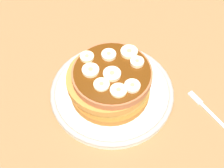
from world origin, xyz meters
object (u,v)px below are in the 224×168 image
object	(u,v)px
plate	(112,92)
fork	(208,110)
banana_slice_7	(87,57)
banana_slice_8	(129,52)
banana_slice_4	(137,62)
banana_slice_2	(102,85)
banana_slice_6	(91,70)
banana_slice_1	(134,85)
banana_slice_3	(118,91)
pancake_stack	(110,81)
banana_slice_0	(112,74)
banana_slice_5	(109,55)

from	to	relation	value
plate	fork	distance (cm)	20.30
banana_slice_7	banana_slice_8	xyz separation A→B (cm)	(-6.87, 5.11, 0.03)
plate	banana_slice_7	size ratio (longest dim) A/B	9.24
plate	banana_slice_4	xyz separation A→B (cm)	(-4.95, 2.06, 7.26)
plate	banana_slice_2	size ratio (longest dim) A/B	8.52
banana_slice_6	fork	size ratio (longest dim) A/B	0.26
banana_slice_1	banana_slice_6	xyz separation A→B (cm)	(3.38, -8.28, 0.00)
banana_slice_1	banana_slice_3	distance (cm)	3.21
banana_slice_4	fork	distance (cm)	18.08
banana_slice_3	banana_slice_4	xyz separation A→B (cm)	(-7.47, -2.11, 0.11)
fork	pancake_stack	bearing A→B (deg)	-56.65
banana_slice_0	banana_slice_5	world-z (taller)	same
plate	banana_slice_8	bearing A→B (deg)	-171.35
banana_slice_0	fork	bearing A→B (deg)	125.79
banana_slice_1	banana_slice_5	bearing A→B (deg)	-102.44
banana_slice_2	banana_slice_5	world-z (taller)	banana_slice_5
banana_slice_4	fork	size ratio (longest dim) A/B	0.21
banana_slice_7	banana_slice_1	bearing A→B (deg)	97.69
banana_slice_1	banana_slice_6	world-z (taller)	same
plate	banana_slice_5	world-z (taller)	banana_slice_5
banana_slice_0	pancake_stack	bearing A→B (deg)	-109.09
banana_slice_6	pancake_stack	bearing A→B (deg)	135.04
plate	banana_slice_5	xyz separation A→B (cm)	(-2.37, -3.26, 7.25)
banana_slice_1	fork	world-z (taller)	banana_slice_1
banana_slice_1	plate	bearing A→B (deg)	-84.83
banana_slice_0	fork	xyz separation A→B (cm)	(-11.77, 16.32, -8.12)
banana_slice_1	banana_slice_8	xyz separation A→B (cm)	(-5.34, -6.20, 0.02)
banana_slice_6	fork	xyz separation A→B (cm)	(-14.00, 19.93, -8.10)
banana_slice_1	banana_slice_3	size ratio (longest dim) A/B	0.96
banana_slice_3	banana_slice_5	size ratio (longest dim) A/B	1.07
pancake_stack	banana_slice_5	size ratio (longest dim) A/B	5.83
banana_slice_7	banana_slice_5	bearing A→B (deg)	141.30
fork	banana_slice_5	bearing A→B (deg)	-66.64
banana_slice_3	fork	size ratio (longest dim) A/B	0.24
pancake_stack	banana_slice_8	xyz separation A→B (cm)	(-6.13, -0.51, 3.49)
banana_slice_2	banana_slice_7	world-z (taller)	banana_slice_7
banana_slice_1	banana_slice_3	xyz separation A→B (cm)	(3.00, -1.15, -0.06)
banana_slice_4	banana_slice_3	bearing A→B (deg)	15.74
banana_slice_5	banana_slice_8	xyz separation A→B (cm)	(-3.45, 2.37, -0.02)
banana_slice_2	banana_slice_4	distance (cm)	8.79
fork	plate	bearing A→B (deg)	-56.80
banana_slice_0	banana_slice_4	distance (cm)	5.78
plate	banana_slice_1	world-z (taller)	banana_slice_1
banana_slice_0	banana_slice_1	world-z (taller)	same
banana_slice_0	banana_slice_4	bearing A→B (deg)	165.93
banana_slice_3	fork	distance (cm)	20.36
banana_slice_7	banana_slice_8	bearing A→B (deg)	143.38
pancake_stack	fork	bearing A→B (deg)	123.35
banana_slice_7	banana_slice_8	size ratio (longest dim) A/B	0.80
plate	banana_slice_0	bearing A→B (deg)	44.54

